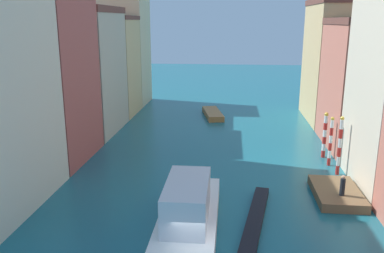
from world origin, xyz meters
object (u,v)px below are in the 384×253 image
at_px(person_on_dock, 343,186).
at_px(motorboat_0, 213,114).
at_px(mooring_pole_0, 340,145).
at_px(mooring_pole_2, 325,134).
at_px(gondola_black, 254,225).
at_px(vaporetto_white, 187,219).
at_px(waterfront_dock, 337,193).
at_px(mooring_pole_1, 331,141).

height_order(person_on_dock, motorboat_0, person_on_dock).
xyz_separation_m(mooring_pole_0, mooring_pole_2, (-0.26, 4.44, -0.33)).
distance_m(mooring_pole_2, gondola_black, 16.16).
relative_size(mooring_pole_0, vaporetto_white, 0.39).
height_order(mooring_pole_2, vaporetto_white, mooring_pole_2).
bearing_deg(motorboat_0, waterfront_dock, -67.49).
bearing_deg(person_on_dock, vaporetto_white, -150.73).
bearing_deg(gondola_black, vaporetto_white, -157.08).
bearing_deg(gondola_black, person_on_dock, 32.95).
relative_size(mooring_pole_2, motorboat_0, 0.61).
relative_size(mooring_pole_2, vaporetto_white, 0.34).
distance_m(person_on_dock, mooring_pole_0, 6.05).
height_order(mooring_pole_0, motorboat_0, mooring_pole_0).
relative_size(vaporetto_white, gondola_black, 1.16).
xyz_separation_m(waterfront_dock, gondola_black, (-6.25, -5.19, -0.11)).
xyz_separation_m(person_on_dock, gondola_black, (-6.31, -4.09, -1.12)).
bearing_deg(mooring_pole_1, gondola_black, -120.72).
bearing_deg(motorboat_0, mooring_pole_2, -54.57).
distance_m(waterfront_dock, mooring_pole_1, 7.27).
height_order(waterfront_dock, mooring_pole_2, mooring_pole_2).
distance_m(person_on_dock, gondola_black, 7.60).
xyz_separation_m(mooring_pole_1, gondola_black, (-7.21, -12.13, -2.06)).
bearing_deg(waterfront_dock, mooring_pole_2, 84.26).
relative_size(waterfront_dock, person_on_dock, 3.64).
xyz_separation_m(person_on_dock, mooring_pole_1, (0.90, 8.04, 0.93)).
distance_m(mooring_pole_0, motorboat_0, 23.46).
bearing_deg(vaporetto_white, gondola_black, 22.92).
xyz_separation_m(person_on_dock, motorboat_0, (-10.42, 26.12, -0.98)).
bearing_deg(mooring_pole_1, mooring_pole_0, -84.44).
bearing_deg(mooring_pole_2, mooring_pole_1, -88.97).
xyz_separation_m(waterfront_dock, vaporetto_white, (-10.27, -6.89, 0.95)).
bearing_deg(motorboat_0, person_on_dock, -68.24).
bearing_deg(person_on_dock, gondola_black, -147.05).
height_order(vaporetto_white, motorboat_0, vaporetto_white).
bearing_deg(vaporetto_white, waterfront_dock, 33.86).
relative_size(person_on_dock, mooring_pole_0, 0.30).
bearing_deg(mooring_pole_1, waterfront_dock, -97.87).
height_order(person_on_dock, gondola_black, person_on_dock).
height_order(mooring_pole_0, vaporetto_white, mooring_pole_0).
distance_m(mooring_pole_2, motorboat_0, 19.56).
xyz_separation_m(waterfront_dock, mooring_pole_2, (0.92, 9.15, 1.91)).
xyz_separation_m(mooring_pole_0, motorboat_0, (-11.54, 20.30, -2.21)).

